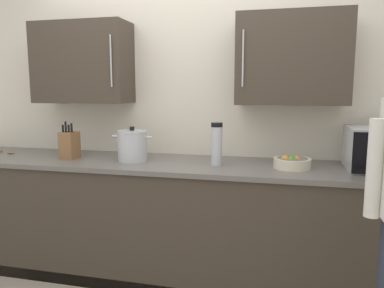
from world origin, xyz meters
name	(u,v)px	position (x,y,z in m)	size (l,w,h in m)	color
back_wall_tiled	(186,87)	(0.00, 1.10, 1.48)	(4.26, 0.44, 2.84)	beige
counter_unit	(175,220)	(0.00, 0.74, 0.46)	(3.98, 0.72, 0.91)	#3D3328
thermos_flask	(217,144)	(0.33, 0.70, 1.07)	(0.08, 0.08, 0.31)	#B7BABF
stock_pot	(132,146)	(-0.33, 0.72, 1.03)	(0.32, 0.23, 0.26)	#B7BABF
fruit_bowl	(292,162)	(0.86, 0.72, 0.96)	(0.26, 0.26, 0.10)	beige
knife_block	(70,145)	(-0.85, 0.70, 1.02)	(0.11, 0.15, 0.30)	brown
wooden_spoon	(3,153)	(-1.53, 0.76, 0.92)	(0.20, 0.22, 0.02)	#A37547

